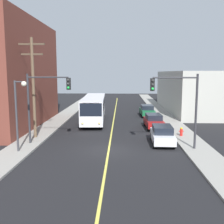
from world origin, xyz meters
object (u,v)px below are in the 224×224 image
Objects in this scene: parked_car_red at (154,121)px; traffic_signal_right_corner at (177,97)px; parked_car_white at (162,134)px; fire_hydrant at (181,131)px; utility_pole_near at (33,83)px; city_bus at (94,108)px; street_lamp_left at (19,106)px; parked_car_green at (147,110)px; traffic_signal_left_corner at (46,96)px.

parked_car_red is 9.37m from traffic_signal_right_corner.
parked_car_white is 5.30× the size of fire_hydrant.
parked_car_white is 12.67m from utility_pole_near.
parked_car_red is at bearing 89.70° from parked_car_white.
parked_car_red is (7.15, -3.99, -0.98)m from city_bus.
street_lamp_left reaches higher than parked_car_white.
city_bus is 12.51m from fire_hydrant.
utility_pole_near is 11.01× the size of fire_hydrant.
traffic_signal_right_corner is 5.96m from fire_hydrant.
traffic_signal_right_corner reaches higher than fire_hydrant.
fire_hydrant is at bearing -41.45° from city_bus.
utility_pole_near is at bearing -130.66° from parked_car_green.
traffic_signal_left_corner is at bearing -143.71° from parked_car_red.
parked_car_green is 12.95m from fire_hydrant.
street_lamp_left is at bearing -119.68° from traffic_signal_left_corner.
traffic_signal_left_corner reaches higher than parked_car_white.
traffic_signal_left_corner is at bearing 173.29° from traffic_signal_right_corner.
parked_car_white is 0.81× the size of street_lamp_left.
city_bus is 2.75× the size of parked_car_white.
street_lamp_left reaches higher than fire_hydrant.
street_lamp_left is (-11.46, -3.16, 2.90)m from parked_car_white.
parked_car_green is (0.09, 15.24, 0.00)m from parked_car_white.
city_bus is 14.67m from street_lamp_left.
parked_car_red is 0.81× the size of street_lamp_left.
street_lamp_left is (-4.35, -13.87, 1.92)m from city_bus.
utility_pole_near is at bearing -116.68° from city_bus.
traffic_signal_right_corner is (7.89, -12.66, 2.49)m from city_bus.
street_lamp_left reaches higher than parked_car_red.
utility_pole_near reaches higher than parked_car_green.
traffic_signal_left_corner and traffic_signal_right_corner have the same top height.
street_lamp_left is at bearing -164.59° from parked_car_white.
city_bus reaches higher than parked_car_white.
parked_car_green is 0.81× the size of street_lamp_left.
city_bus is 2.74× the size of parked_car_red.
parked_car_red is at bearing 94.90° from traffic_signal_right_corner.
utility_pole_near is at bearing 173.16° from parked_car_white.
city_bus is 8.24m from parked_car_red.
parked_car_white is 1.00× the size of parked_car_green.
city_bus reaches higher than parked_car_green.
parked_car_white is at bearing -90.30° from parked_car_red.
fire_hydrant is (14.00, 1.06, -4.67)m from utility_pole_near.
traffic_signal_left_corner is 1.09× the size of street_lamp_left.
utility_pole_near is at bearing 94.09° from street_lamp_left.
utility_pole_near is at bearing -155.79° from parked_car_red.
city_bus is at bearing 75.56° from traffic_signal_left_corner.
utility_pole_near reaches higher than fire_hydrant.
traffic_signal_left_corner reaches higher than parked_car_red.
city_bus is 15.13m from traffic_signal_right_corner.
utility_pole_near reaches higher than traffic_signal_right_corner.
parked_car_green is at bearing 57.88° from street_lamp_left.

